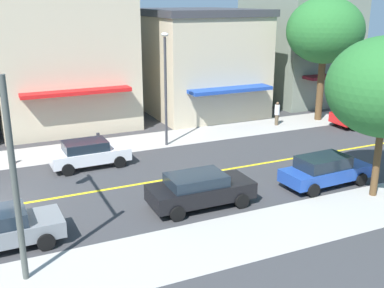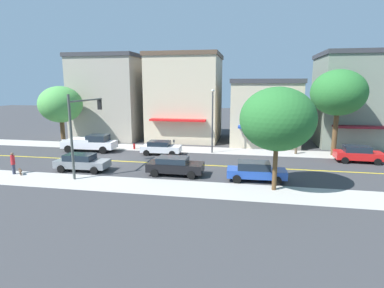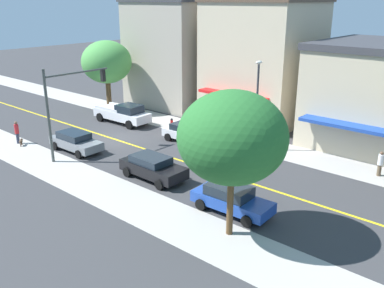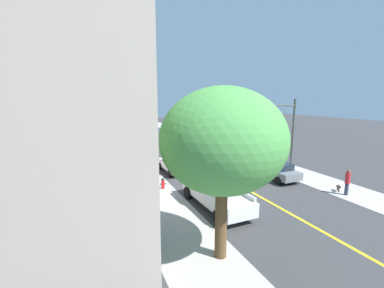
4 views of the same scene
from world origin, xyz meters
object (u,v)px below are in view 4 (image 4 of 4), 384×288
object	(u,v)px
red_sedan_left_curb	(133,135)
street_tree_left_near	(114,99)
street_tree_right_corner	(211,110)
grey_sedan_right_curb	(275,169)
blue_sedan_right_curb	(203,142)
pedestrian_red_shirt	(347,181)
small_dog	(339,187)
black_sedan_right_curb	(224,151)
white_pickup_truck	(214,192)
white_sedan_left_curb	(174,164)
pedestrian_white_shirt	(120,141)
traffic_light_mast	(279,125)
fire_hydrant	(163,183)
street_tree_left_far	(223,141)
street_lamp	(140,122)
parking_meter	(151,162)

from	to	relation	value
red_sedan_left_curb	street_tree_left_near	bearing A→B (deg)	120.34
street_tree_right_corner	grey_sedan_right_curb	distance (m)	16.66
blue_sedan_right_curb	grey_sedan_right_curb	distance (m)	14.70
grey_sedan_right_curb	pedestrian_red_shirt	xyz separation A→B (m)	(2.04, -5.01, 0.22)
grey_sedan_right_curb	small_dog	size ratio (longest dim) A/B	7.33
red_sedan_left_curb	blue_sedan_right_curb	bearing A→B (deg)	-140.32
black_sedan_right_curb	blue_sedan_right_curb	bearing A→B (deg)	-3.00
white_pickup_truck	blue_sedan_right_curb	bearing A→B (deg)	-24.97
pedestrian_red_shirt	small_dog	xyz separation A→B (m)	(0.11, 0.70, -0.64)
white_sedan_left_curb	pedestrian_white_shirt	bearing A→B (deg)	10.46
white_sedan_left_curb	grey_sedan_right_curb	bearing A→B (deg)	-126.05
small_dog	red_sedan_left_curb	bearing A→B (deg)	-121.57
grey_sedan_right_curb	white_pickup_truck	world-z (taller)	white_pickup_truck
street_tree_left_near	red_sedan_left_curb	distance (m)	6.47
traffic_light_mast	small_dog	xyz separation A→B (m)	(1.36, -5.01, -4.04)
white_sedan_left_curb	white_pickup_truck	xyz separation A→B (m)	(-0.12, -8.05, 0.16)
small_dog	street_tree_left_near	bearing A→B (deg)	-115.68
street_tree_left_near	fire_hydrant	world-z (taller)	street_tree_left_near
red_sedan_left_curb	white_sedan_left_curb	world-z (taller)	red_sedan_left_curb
street_tree_right_corner	blue_sedan_right_curb	xyz separation A→B (m)	(-1.89, -1.27, -4.24)
street_tree_left_near	black_sedan_right_curb	size ratio (longest dim) A/B	1.93
street_tree_left_far	pedestrian_white_shirt	xyz separation A→B (m)	(-0.72, 26.99, -4.09)
street_tree_left_far	white_pickup_truck	world-z (taller)	street_tree_left_far
street_tree_right_corner	street_lamp	distance (m)	12.62
black_sedan_right_curb	pedestrian_red_shirt	bearing A→B (deg)	-169.86
street_tree_left_near	traffic_light_mast	bearing A→B (deg)	-63.46
parking_meter	pedestrian_white_shirt	bearing A→B (deg)	95.02
street_tree_right_corner	parking_meter	world-z (taller)	street_tree_right_corner
street_tree_left_far	grey_sedan_right_curb	world-z (taller)	street_tree_left_far
small_dog	fire_hydrant	bearing A→B (deg)	-75.59
street_tree_right_corner	fire_hydrant	distance (m)	19.29
pedestrian_white_shirt	small_dog	size ratio (longest dim) A/B	2.73
street_lamp	white_sedan_left_curb	size ratio (longest dim) A/B	1.62
street_tree_right_corner	red_sedan_left_curb	world-z (taller)	street_tree_right_corner
red_sedan_left_curb	black_sedan_right_curb	distance (m)	17.81
street_lamp	pedestrian_red_shirt	distance (m)	19.13
black_sedan_right_curb	small_dog	size ratio (longest dim) A/B	7.36
street_lamp	blue_sedan_right_curb	size ratio (longest dim) A/B	1.50
pedestrian_white_shirt	pedestrian_red_shirt	xyz separation A→B (m)	(12.25, -24.13, 0.09)
black_sedan_right_curb	red_sedan_left_curb	bearing A→B (deg)	24.82
red_sedan_left_curb	pedestrian_white_shirt	xyz separation A→B (m)	(-2.65, -5.30, 0.08)
pedestrian_red_shirt	black_sedan_right_curb	bearing A→B (deg)	157.84
pedestrian_red_shirt	street_tree_right_corner	bearing A→B (deg)	148.08
white_sedan_left_curb	blue_sedan_right_curb	world-z (taller)	blue_sedan_right_curb
traffic_light_mast	red_sedan_left_curb	size ratio (longest dim) A/B	1.54
blue_sedan_right_curb	black_sedan_right_curb	world-z (taller)	blue_sedan_right_curb
street_tree_right_corner	white_pickup_truck	distance (m)	21.64
fire_hydrant	white_sedan_left_curb	size ratio (longest dim) A/B	0.19
parking_meter	street_tree_left_far	bearing A→B (deg)	-91.82
pedestrian_red_shirt	white_pickup_truck	bearing A→B (deg)	-133.45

